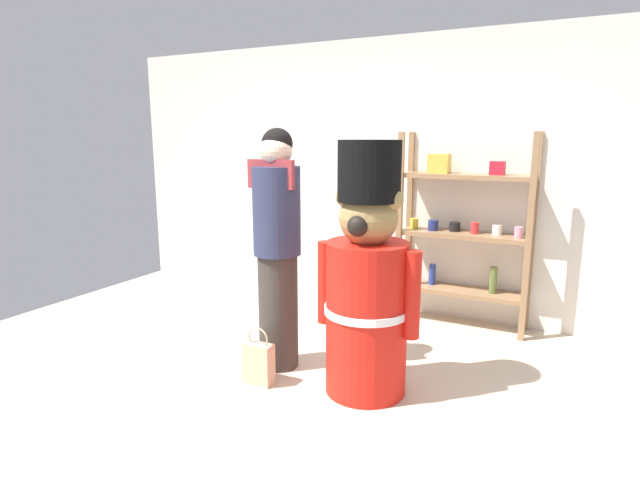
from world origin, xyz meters
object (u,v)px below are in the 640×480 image
Objects in this scene: merchandise_shelf at (463,229)px; person_shopper at (277,245)px; teddy_bear_guard at (367,284)px; shopping_bag at (259,362)px.

person_shopper is at bearing -123.59° from merchandise_shelf.
teddy_bear_guard is at bearing -99.83° from merchandise_shelf.
merchandise_shelf is at bearing 56.41° from person_shopper.
person_shopper is (-0.73, 0.06, 0.18)m from teddy_bear_guard.
person_shopper is at bearing 95.37° from shopping_bag.
person_shopper is 4.27× the size of shopping_bag.
teddy_bear_guard is at bearing 19.64° from shopping_bag.
merchandise_shelf is at bearing 61.93° from shopping_bag.
shopping_bag is at bearing -84.63° from person_shopper.
merchandise_shelf is 2.18m from shopping_bag.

